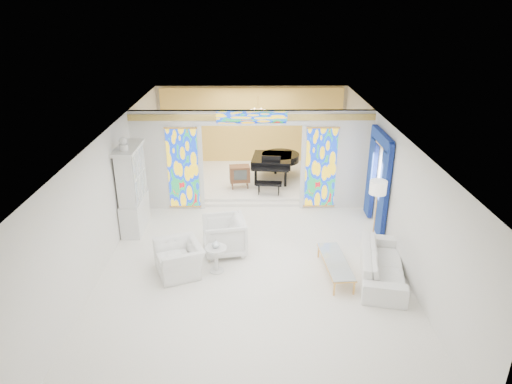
{
  "coord_description": "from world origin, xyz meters",
  "views": [
    {
      "loc": [
        -0.0,
        -10.75,
        5.85
      ],
      "look_at": [
        0.1,
        0.2,
        1.25
      ],
      "focal_mm": 32.0,
      "sensor_mm": 36.0,
      "label": 1
    }
  ],
  "objects_px": {
    "china_cabinet": "(133,189)",
    "sofa": "(382,264)",
    "grand_piano": "(276,160)",
    "armchair_left": "(179,259)",
    "armchair_right": "(224,236)",
    "tv_console": "(240,174)",
    "coffee_table": "(336,262)"
  },
  "relations": [
    {
      "from": "armchair_left",
      "to": "armchair_right",
      "type": "xyz_separation_m",
      "value": [
        0.99,
        0.91,
        0.1
      ]
    },
    {
      "from": "armchair_left",
      "to": "coffee_table",
      "type": "bearing_deg",
      "value": 65.22
    },
    {
      "from": "tv_console",
      "to": "coffee_table",
      "type": "bearing_deg",
      "value": -71.74
    },
    {
      "from": "china_cabinet",
      "to": "armchair_left",
      "type": "relative_size",
      "value": 2.42
    },
    {
      "from": "sofa",
      "to": "tv_console",
      "type": "relative_size",
      "value": 3.19
    },
    {
      "from": "armchair_right",
      "to": "tv_console",
      "type": "relative_size",
      "value": 1.37
    },
    {
      "from": "armchair_left",
      "to": "tv_console",
      "type": "xyz_separation_m",
      "value": [
        1.29,
        4.77,
        0.3
      ]
    },
    {
      "from": "armchair_right",
      "to": "grand_piano",
      "type": "relative_size",
      "value": 0.4
    },
    {
      "from": "sofa",
      "to": "china_cabinet",
      "type": "bearing_deg",
      "value": 79.75
    },
    {
      "from": "armchair_right",
      "to": "coffee_table",
      "type": "relative_size",
      "value": 0.59
    },
    {
      "from": "sofa",
      "to": "armchair_right",
      "type": "bearing_deg",
      "value": 84.02
    },
    {
      "from": "sofa",
      "to": "tv_console",
      "type": "distance_m",
      "value": 6.05
    },
    {
      "from": "sofa",
      "to": "tv_console",
      "type": "bearing_deg",
      "value": 45.45
    },
    {
      "from": "armchair_left",
      "to": "sofa",
      "type": "distance_m",
      "value": 4.64
    },
    {
      "from": "coffee_table",
      "to": "armchair_right",
      "type": "bearing_deg",
      "value": 157.95
    },
    {
      "from": "tv_console",
      "to": "armchair_left",
      "type": "bearing_deg",
      "value": -111.96
    },
    {
      "from": "china_cabinet",
      "to": "coffee_table",
      "type": "xyz_separation_m",
      "value": [
        5.12,
        -2.38,
        -0.82
      ]
    },
    {
      "from": "armchair_left",
      "to": "coffee_table",
      "type": "relative_size",
      "value": 0.65
    },
    {
      "from": "coffee_table",
      "to": "tv_console",
      "type": "height_order",
      "value": "tv_console"
    },
    {
      "from": "sofa",
      "to": "grand_piano",
      "type": "distance_m",
      "value": 6.28
    },
    {
      "from": "grand_piano",
      "to": "sofa",
      "type": "bearing_deg",
      "value": -63.55
    },
    {
      "from": "china_cabinet",
      "to": "sofa",
      "type": "height_order",
      "value": "china_cabinet"
    },
    {
      "from": "grand_piano",
      "to": "tv_console",
      "type": "bearing_deg",
      "value": -138.33
    },
    {
      "from": "china_cabinet",
      "to": "sofa",
      "type": "relative_size",
      "value": 1.14
    },
    {
      "from": "armchair_right",
      "to": "coffee_table",
      "type": "xyz_separation_m",
      "value": [
        2.6,
        -1.05,
        -0.12
      ]
    },
    {
      "from": "china_cabinet",
      "to": "grand_piano",
      "type": "distance_m",
      "value": 5.27
    },
    {
      "from": "armchair_left",
      "to": "tv_console",
      "type": "relative_size",
      "value": 1.5
    },
    {
      "from": "armchair_right",
      "to": "tv_console",
      "type": "bearing_deg",
      "value": 165.09
    },
    {
      "from": "sofa",
      "to": "tv_console",
      "type": "height_order",
      "value": "tv_console"
    },
    {
      "from": "armchair_right",
      "to": "coffee_table",
      "type": "height_order",
      "value": "armchair_right"
    },
    {
      "from": "china_cabinet",
      "to": "armchair_right",
      "type": "relative_size",
      "value": 2.66
    },
    {
      "from": "armchair_left",
      "to": "armchair_right",
      "type": "bearing_deg",
      "value": 110.3
    }
  ]
}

